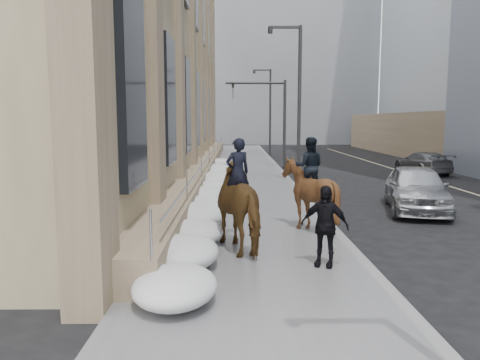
% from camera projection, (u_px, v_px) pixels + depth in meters
% --- Properties ---
extents(ground, '(140.00, 140.00, 0.00)m').
position_uv_depth(ground, '(251.00, 272.00, 10.27)').
color(ground, black).
rests_on(ground, ground).
extents(sidewalk, '(5.00, 80.00, 0.12)m').
position_uv_depth(sidewalk, '(243.00, 196.00, 20.18)').
color(sidewalk, '#5B5B5E').
rests_on(sidewalk, ground).
extents(curb, '(0.24, 80.00, 0.12)m').
position_uv_depth(curb, '(304.00, 196.00, 20.21)').
color(curb, slate).
rests_on(curb, ground).
extents(limestone_building, '(6.10, 44.00, 18.00)m').
position_uv_depth(limestone_building, '(156.00, 29.00, 28.89)').
color(limestone_building, '#8F7F5D').
rests_on(limestone_building, ground).
extents(bg_building_mid, '(30.00, 12.00, 28.00)m').
position_uv_depth(bg_building_mid, '(265.00, 46.00, 68.04)').
color(bg_building_mid, slate).
rests_on(bg_building_mid, ground).
extents(bg_building_far, '(24.00, 12.00, 20.00)m').
position_uv_depth(bg_building_far, '(203.00, 81.00, 80.36)').
color(bg_building_far, gray).
rests_on(bg_building_far, ground).
extents(streetlight_mid, '(1.71, 0.24, 8.00)m').
position_uv_depth(streetlight_mid, '(296.00, 95.00, 23.60)').
color(streetlight_mid, '#2D2D30').
rests_on(streetlight_mid, ground).
extents(streetlight_far, '(1.71, 0.24, 8.00)m').
position_uv_depth(streetlight_far, '(269.00, 107.00, 43.44)').
color(streetlight_far, '#2D2D30').
rests_on(streetlight_far, ground).
extents(traffic_signal, '(4.10, 0.22, 6.00)m').
position_uv_depth(traffic_signal, '(271.00, 110.00, 31.60)').
color(traffic_signal, '#2D2D30').
rests_on(traffic_signal, ground).
extents(snow_bank, '(1.70, 18.10, 0.76)m').
position_uv_depth(snow_bank, '(208.00, 194.00, 18.24)').
color(snow_bank, silver).
rests_on(snow_bank, sidewalk).
extents(mounted_horse_left, '(2.11, 2.87, 2.76)m').
position_uv_depth(mounted_horse_left, '(245.00, 203.00, 11.61)').
color(mounted_horse_left, '#412B13').
rests_on(mounted_horse_left, sidewalk).
extents(mounted_horse_right, '(1.99, 2.16, 2.71)m').
position_uv_depth(mounted_horse_right, '(309.00, 191.00, 13.56)').
color(mounted_horse_right, '#3D2311').
rests_on(mounted_horse_right, sidewalk).
extents(pedestrian, '(1.14, 0.80, 1.80)m').
position_uv_depth(pedestrian, '(324.00, 226.00, 10.24)').
color(pedestrian, black).
rests_on(pedestrian, sidewalk).
extents(car_silver, '(3.11, 5.31, 1.70)m').
position_uv_depth(car_silver, '(416.00, 188.00, 17.12)').
color(car_silver, '#B5B7BD').
rests_on(car_silver, ground).
extents(car_grey, '(2.48, 4.87, 1.35)m').
position_uv_depth(car_grey, '(423.00, 163.00, 29.26)').
color(car_grey, '#5A5D62').
rests_on(car_grey, ground).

